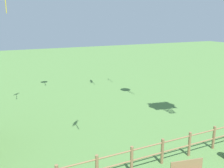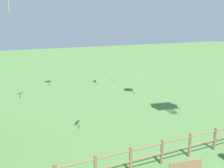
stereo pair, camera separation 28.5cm
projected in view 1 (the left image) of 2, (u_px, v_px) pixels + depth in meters
name	position (u px, v px, depth m)	size (l,w,h in m)	color
wooden_fence	(132.00, 158.00, 10.92)	(19.88, 0.14, 1.26)	olive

